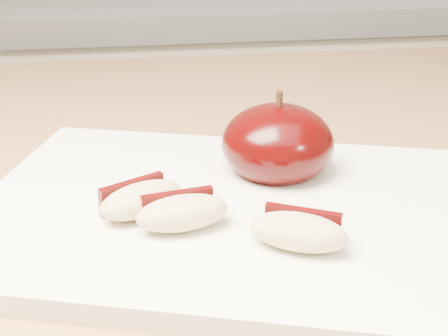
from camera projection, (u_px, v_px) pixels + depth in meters
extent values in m
cube|color=silver|center=(200.00, 218.00, 1.35)|extent=(2.40, 0.60, 0.90)
cube|color=olive|center=(286.00, 166.00, 0.54)|extent=(1.64, 0.64, 0.04)
cube|color=white|center=(224.00, 212.00, 0.41)|extent=(0.38, 0.32, 0.01)
ellipsoid|color=black|center=(278.00, 144.00, 0.44)|extent=(0.09, 0.09, 0.06)
cylinder|color=black|center=(279.00, 99.00, 0.43)|extent=(0.01, 0.01, 0.01)
ellipsoid|color=tan|center=(142.00, 200.00, 0.39)|extent=(0.06, 0.05, 0.02)
cube|color=black|center=(132.00, 194.00, 0.39)|extent=(0.04, 0.03, 0.02)
ellipsoid|color=tan|center=(183.00, 213.00, 0.37)|extent=(0.06, 0.04, 0.02)
cube|color=black|center=(178.00, 205.00, 0.38)|extent=(0.04, 0.01, 0.02)
ellipsoid|color=tan|center=(298.00, 232.00, 0.35)|extent=(0.06, 0.05, 0.02)
cube|color=black|center=(303.00, 223.00, 0.36)|extent=(0.04, 0.03, 0.02)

